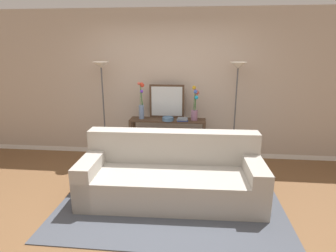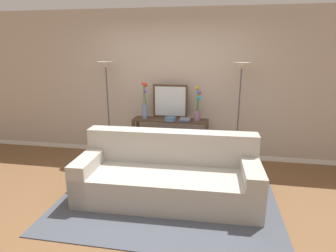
# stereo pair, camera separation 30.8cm
# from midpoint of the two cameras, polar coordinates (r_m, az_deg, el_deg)

# --- Properties ---
(ground_plane) EXTENTS (16.00, 16.00, 0.02)m
(ground_plane) POSITION_cam_midpoint_polar(r_m,az_deg,el_deg) (3.80, -1.56, -16.49)
(ground_plane) COLOR brown
(back_wall) EXTENTS (12.00, 0.15, 2.68)m
(back_wall) POSITION_cam_midpoint_polar(r_m,az_deg,el_deg) (5.23, 2.78, 8.20)
(back_wall) COLOR white
(back_wall) RESTS_ON ground
(area_rug) EXTENTS (2.92, 1.97, 0.01)m
(area_rug) POSITION_cam_midpoint_polar(r_m,az_deg,el_deg) (3.90, 1.97, -15.32)
(area_rug) COLOR #474C56
(area_rug) RESTS_ON ground
(couch) EXTENTS (2.43, 1.01, 0.88)m
(couch) POSITION_cam_midpoint_polar(r_m,az_deg,el_deg) (3.90, 2.34, -10.25)
(couch) COLOR #ADA89E
(couch) RESTS_ON ground
(console_table) EXTENTS (1.34, 0.33, 0.79)m
(console_table) POSITION_cam_midpoint_polar(r_m,az_deg,el_deg) (5.04, 2.25, -1.36)
(console_table) COLOR #473323
(console_table) RESTS_ON ground
(floor_lamp_left) EXTENTS (0.28, 0.28, 1.78)m
(floor_lamp_left) POSITION_cam_midpoint_polar(r_m,az_deg,el_deg) (5.12, -10.67, 8.49)
(floor_lamp_left) COLOR #4C4C51
(floor_lamp_left) RESTS_ON ground
(floor_lamp_right) EXTENTS (0.28, 0.28, 1.79)m
(floor_lamp_right) POSITION_cam_midpoint_polar(r_m,az_deg,el_deg) (4.82, 16.29, 7.78)
(floor_lamp_right) COLOR #4C4C51
(floor_lamp_right) RESTS_ON ground
(wall_mirror) EXTENTS (0.62, 0.02, 0.60)m
(wall_mirror) POSITION_cam_midpoint_polar(r_m,az_deg,el_deg) (5.04, 2.20, 5.02)
(wall_mirror) COLOR #473323
(wall_mirror) RESTS_ON console_table
(vase_tall_flowers) EXTENTS (0.12, 0.10, 0.65)m
(vase_tall_flowers) POSITION_cam_midpoint_polar(r_m,az_deg,el_deg) (4.99, -3.00, 4.51)
(vase_tall_flowers) COLOR #6B84AD
(vase_tall_flowers) RESTS_ON console_table
(vase_short_flowers) EXTENTS (0.13, 0.14, 0.60)m
(vase_short_flowers) POSITION_cam_midpoint_polar(r_m,az_deg,el_deg) (4.88, 7.86, 3.90)
(vase_short_flowers) COLOR gray
(vase_short_flowers) RESTS_ON console_table
(fruit_bowl) EXTENTS (0.20, 0.20, 0.06)m
(fruit_bowl) POSITION_cam_midpoint_polar(r_m,az_deg,el_deg) (4.87, 2.30, 1.46)
(fruit_bowl) COLOR #4C7093
(fruit_bowl) RESTS_ON console_table
(book_stack) EXTENTS (0.20, 0.14, 0.06)m
(book_stack) POSITION_cam_midpoint_polar(r_m,az_deg,el_deg) (4.85, 5.27, 1.27)
(book_stack) COLOR navy
(book_stack) RESTS_ON console_table
(book_row_under_console) EXTENTS (0.34, 0.17, 0.13)m
(book_row_under_console) POSITION_cam_midpoint_polar(r_m,az_deg,el_deg) (5.26, -1.95, -6.18)
(book_row_under_console) COLOR #BC3328
(book_row_under_console) RESTS_ON ground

